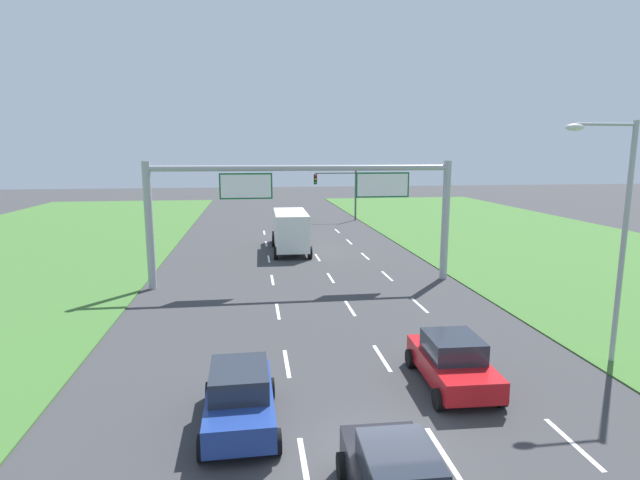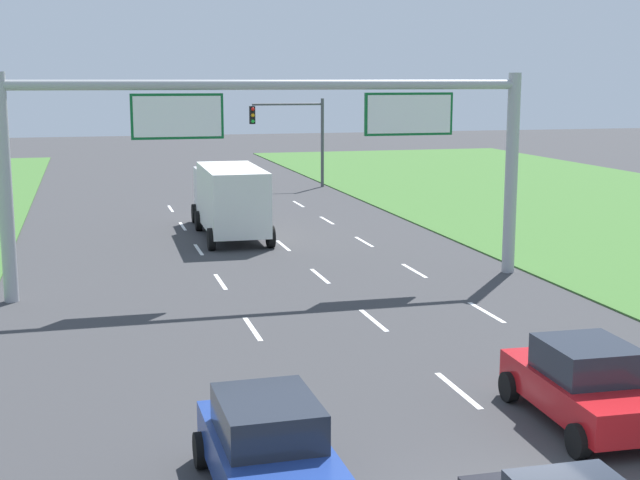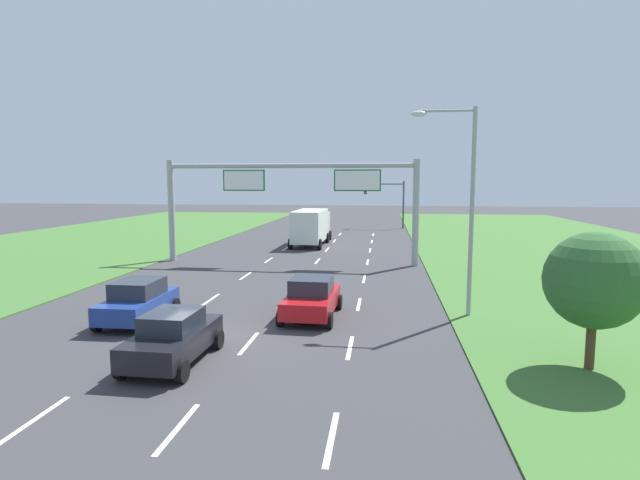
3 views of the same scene
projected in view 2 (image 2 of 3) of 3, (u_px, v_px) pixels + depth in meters
The scene contains 8 objects.
lane_dashes_inner_left at pixel (275, 362), 21.65m from camera, with size 0.14×56.40×0.01m.
lane_dashes_inner_right at pixel (410, 351), 22.52m from camera, with size 0.14×56.40×0.01m.
lane_dashes_slip at pixel (536, 341), 23.40m from camera, with size 0.14×56.40×0.01m.
car_lead_silver at pixel (586, 384), 17.65m from camera, with size 2.25×4.12×1.66m.
car_mid_lane at pixel (268, 448), 14.50m from camera, with size 2.10×4.02×1.68m.
box_truck at pixel (229, 197), 39.02m from camera, with size 2.80×8.37×3.08m.
sign_gantry at pixel (281, 138), 28.83m from camera, with size 17.24×0.44×7.00m.
traffic_light_mast at pixel (293, 126), 55.90m from camera, with size 4.76×0.49×5.60m.
Camera 2 is at (-5.97, -11.38, 6.76)m, focal length 50.00 mm.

